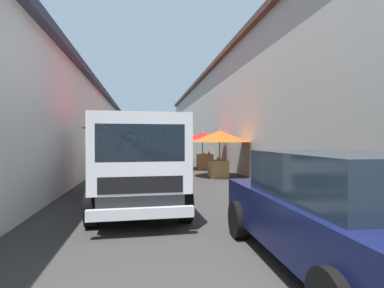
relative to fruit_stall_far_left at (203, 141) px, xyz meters
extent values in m
plane|color=#33302D|center=(-1.39, 2.12, -1.57)|extent=(90.00, 90.00, 0.00)
cube|color=silver|center=(0.86, 9.01, 0.53)|extent=(49.50, 7.00, 4.20)
cube|color=#383D4C|center=(0.86, 9.01, 2.75)|extent=(49.80, 7.50, 0.24)
cube|color=#A39E93|center=(0.86, -4.77, 1.53)|extent=(49.50, 7.00, 6.20)
cube|color=#4C3328|center=(0.86, -4.77, 4.75)|extent=(49.80, 7.50, 0.24)
cylinder|color=#9E9EA3|center=(0.02, 0.02, -0.56)|extent=(0.06, 0.06, 2.01)
cone|color=red|center=(0.02, 0.02, 0.24)|extent=(2.49, 2.49, 0.40)
sphere|color=#9E9EA3|center=(0.02, 0.02, 0.48)|extent=(0.07, 0.07, 0.07)
cube|color=olive|center=(-0.09, -0.10, -1.15)|extent=(0.80, 0.78, 0.83)
sphere|color=orange|center=(0.05, -0.34, -0.69)|extent=(0.09, 0.09, 0.09)
sphere|color=orange|center=(0.07, -0.35, -0.64)|extent=(0.09, 0.09, 0.09)
sphere|color=orange|center=(-0.04, -0.36, -0.69)|extent=(0.09, 0.09, 0.09)
sphere|color=orange|center=(-0.02, -0.07, -0.69)|extent=(0.09, 0.09, 0.09)
cylinder|color=#9E9EA3|center=(-3.42, -0.08, -0.57)|extent=(0.06, 0.06, 2.01)
cone|color=#D84C14|center=(-3.42, -0.08, 0.19)|extent=(2.61, 2.61, 0.49)
sphere|color=#9E9EA3|center=(-3.42, -0.08, 0.47)|extent=(0.07, 0.07, 0.07)
cube|color=#9E7547|center=(-3.59, 0.03, -1.20)|extent=(0.82, 0.75, 0.74)
sphere|color=orange|center=(-3.68, -0.06, -0.78)|extent=(0.09, 0.09, 0.09)
sphere|color=orange|center=(-3.51, 0.02, -0.78)|extent=(0.09, 0.09, 0.09)
sphere|color=orange|center=(-3.74, -0.21, -0.78)|extent=(0.09, 0.09, 0.09)
sphere|color=orange|center=(-3.36, -0.01, -0.73)|extent=(0.09, 0.09, 0.09)
sphere|color=orange|center=(-3.74, -0.06, -0.78)|extent=(0.09, 0.09, 0.09)
cylinder|color=#9E9EA3|center=(-0.18, 4.35, -0.48)|extent=(0.06, 0.06, 2.19)
cone|color=red|center=(-0.18, 4.35, 0.47)|extent=(2.31, 2.31, 0.30)
sphere|color=#9E9EA3|center=(-0.18, 4.35, 0.66)|extent=(0.07, 0.07, 0.07)
cube|color=brown|center=(-0.32, 4.50, -1.18)|extent=(0.93, 0.71, 0.78)
sphere|color=orange|center=(-0.19, 4.31, -0.69)|extent=(0.09, 0.09, 0.09)
sphere|color=orange|center=(-0.04, 4.33, -0.75)|extent=(0.09, 0.09, 0.09)
sphere|color=orange|center=(-0.53, 4.27, -0.75)|extent=(0.09, 0.09, 0.09)
sphere|color=orange|center=(-0.22, 4.37, -0.75)|extent=(0.09, 0.09, 0.09)
cylinder|color=#9E9EA3|center=(-6.46, 3.71, -0.41)|extent=(0.06, 0.06, 2.32)
cone|color=red|center=(-6.46, 3.71, 0.57)|extent=(2.70, 2.70, 0.36)
sphere|color=#9E9EA3|center=(-6.46, 3.71, 0.79)|extent=(0.07, 0.07, 0.07)
cube|color=#9E7547|center=(-6.35, 3.84, -1.21)|extent=(0.73, 0.75, 0.72)
sphere|color=orange|center=(-6.35, 3.70, -0.81)|extent=(0.09, 0.09, 0.09)
sphere|color=orange|center=(-6.45, 3.73, -0.75)|extent=(0.09, 0.09, 0.09)
sphere|color=orange|center=(-6.58, 3.88, -0.81)|extent=(0.09, 0.09, 0.09)
sphere|color=orange|center=(-6.34, 3.80, -0.81)|extent=(0.09, 0.09, 0.09)
sphere|color=orange|center=(-6.18, 3.58, -0.81)|extent=(0.09, 0.09, 0.09)
sphere|color=orange|center=(-6.11, 3.71, -0.81)|extent=(0.09, 0.09, 0.09)
cube|color=#0F1438|center=(-12.82, 0.80, -1.00)|extent=(3.93, 1.80, 0.64)
cube|color=#19232D|center=(-12.97, 0.81, -0.40)|extent=(2.37, 1.56, 0.56)
cube|color=black|center=(-10.91, 0.77, -1.22)|extent=(0.13, 1.65, 0.20)
cube|color=silver|center=(-10.87, 1.35, -0.94)|extent=(0.06, 0.24, 0.14)
cube|color=silver|center=(-10.90, 0.18, -0.94)|extent=(0.06, 0.24, 0.14)
cylinder|color=black|center=(-11.47, 1.64, -1.27)|extent=(0.60, 0.21, 0.60)
cylinder|color=black|center=(-11.51, -0.08, -1.27)|extent=(0.60, 0.21, 0.60)
cube|color=black|center=(-8.77, 3.31, -1.07)|extent=(4.85, 1.66, 0.36)
cube|color=silver|center=(-10.40, 3.24, -0.19)|extent=(1.60, 1.81, 1.40)
cube|color=#19232D|center=(-11.14, 3.22, -0.02)|extent=(0.12, 1.47, 0.63)
cube|color=#19232D|center=(-10.40, 3.24, -0.02)|extent=(1.11, 1.81, 0.45)
cube|color=black|center=(-11.15, 3.22, -0.71)|extent=(0.12, 1.40, 0.28)
cube|color=silver|center=(-11.23, 3.21, -1.17)|extent=(0.19, 1.75, 0.18)
cube|color=gray|center=(-7.92, 2.52, -0.64)|extent=(3.16, 0.19, 0.50)
cube|color=gray|center=(-7.99, 4.16, -0.64)|extent=(3.16, 0.19, 0.50)
cube|color=gray|center=(-6.40, 3.40, -0.64)|extent=(0.13, 1.65, 0.50)
cylinder|color=black|center=(-10.37, 2.37, -1.21)|extent=(0.73, 0.25, 0.72)
cylinder|color=black|center=(-10.44, 4.12, -1.21)|extent=(0.73, 0.25, 0.72)
cylinder|color=black|center=(-7.30, 2.49, -1.21)|extent=(0.73, 0.25, 0.72)
cylinder|color=black|center=(-7.37, 4.24, -1.21)|extent=(0.73, 0.25, 0.72)
cylinder|color=#665B4C|center=(2.80, 3.87, -1.16)|extent=(0.14, 0.14, 0.81)
cylinder|color=#665B4C|center=(2.97, 3.89, -1.16)|extent=(0.14, 0.14, 0.81)
cube|color=#4C8C59|center=(2.89, 3.88, -0.45)|extent=(0.49, 0.25, 0.61)
sphere|color=#A57A5B|center=(2.89, 3.88, -0.04)|extent=(0.22, 0.22, 0.22)
cylinder|color=#4C8C59|center=(2.60, 3.84, -0.42)|extent=(0.08, 0.08, 0.55)
cylinder|color=#4C8C59|center=(3.17, 3.91, -0.42)|extent=(0.08, 0.08, 0.55)
cylinder|color=#665B4C|center=(1.47, 1.46, -1.19)|extent=(0.14, 0.14, 0.77)
cylinder|color=#665B4C|center=(1.39, 1.32, -1.19)|extent=(0.14, 0.14, 0.77)
cube|color=white|center=(1.43, 1.39, -0.52)|extent=(0.40, 0.49, 0.57)
sphere|color=tan|center=(1.43, 1.39, -0.13)|extent=(0.21, 0.21, 0.21)
cylinder|color=white|center=(1.57, 1.63, -0.49)|extent=(0.08, 0.08, 0.52)
cylinder|color=white|center=(1.30, 1.16, -0.49)|extent=(0.08, 0.08, 0.52)
camera|label=1|loc=(-16.31, 3.18, 0.03)|focal=28.77mm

